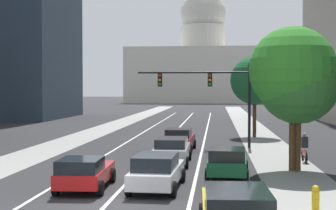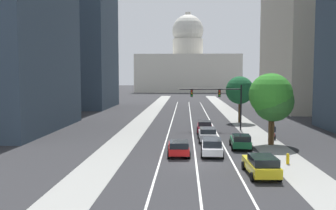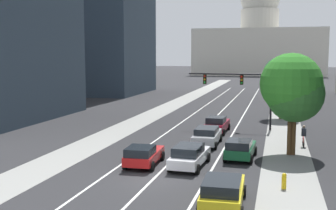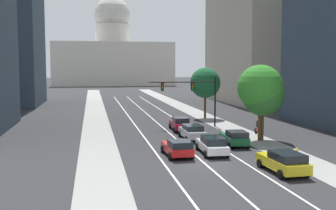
% 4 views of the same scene
% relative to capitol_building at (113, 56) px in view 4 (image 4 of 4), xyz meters
% --- Properties ---
extents(ground_plane, '(400.00, 400.00, 0.00)m').
position_rel_capitol_building_xyz_m(ground_plane, '(0.00, -94.41, -11.19)').
color(ground_plane, '#2B2B2D').
extents(sidewalk_left, '(3.38, 130.00, 0.01)m').
position_rel_capitol_building_xyz_m(sidewalk_left, '(-7.80, -99.41, -11.18)').
color(sidewalk_left, gray).
rests_on(sidewalk_left, ground).
extents(sidewalk_right, '(3.38, 130.00, 0.01)m').
position_rel_capitol_building_xyz_m(sidewalk_right, '(7.80, -99.41, -11.18)').
color(sidewalk_right, gray).
rests_on(sidewalk_right, ground).
extents(lane_stripe_left, '(0.16, 90.00, 0.01)m').
position_rel_capitol_building_xyz_m(lane_stripe_left, '(-3.05, -109.41, -11.18)').
color(lane_stripe_left, white).
rests_on(lane_stripe_left, ground).
extents(lane_stripe_center, '(0.16, 90.00, 0.01)m').
position_rel_capitol_building_xyz_m(lane_stripe_center, '(0.00, -109.41, -11.18)').
color(lane_stripe_center, white).
rests_on(lane_stripe_center, ground).
extents(lane_stripe_right, '(0.16, 90.00, 0.01)m').
position_rel_capitol_building_xyz_m(lane_stripe_right, '(3.05, -109.41, -11.18)').
color(lane_stripe_right, white).
rests_on(lane_stripe_right, ground).
extents(capitol_building, '(45.08, 23.64, 35.06)m').
position_rel_capitol_building_xyz_m(capitol_building, '(0.00, 0.00, 0.00)').
color(capitol_building, beige).
rests_on(capitol_building, ground).
extents(car_silver, '(2.04, 4.71, 1.51)m').
position_rel_capitol_building_xyz_m(car_silver, '(1.53, -123.90, -10.39)').
color(car_silver, '#B2B5BA').
rests_on(car_silver, ground).
extents(car_white, '(2.18, 4.82, 1.52)m').
position_rel_capitol_building_xyz_m(car_white, '(1.52, -130.97, -10.40)').
color(car_white, silver).
rests_on(car_white, ground).
extents(car_crimson, '(2.12, 4.82, 1.58)m').
position_rel_capitol_building_xyz_m(car_crimson, '(1.52, -118.13, -10.39)').
color(car_crimson, maroon).
rests_on(car_crimson, ground).
extents(car_green, '(2.15, 4.13, 1.49)m').
position_rel_capitol_building_xyz_m(car_green, '(4.57, -127.99, -10.41)').
color(car_green, '#14512D').
rests_on(car_green, ground).
extents(car_red, '(2.16, 4.31, 1.43)m').
position_rel_capitol_building_xyz_m(car_red, '(-1.52, -131.39, -10.44)').
color(car_red, red).
rests_on(car_red, ground).
extents(car_yellow, '(2.22, 4.71, 1.54)m').
position_rel_capitol_building_xyz_m(car_yellow, '(4.58, -137.82, -10.38)').
color(car_yellow, yellow).
rests_on(car_yellow, ground).
extents(traffic_signal_mast, '(8.22, 0.39, 6.00)m').
position_rel_capitol_building_xyz_m(traffic_signal_mast, '(3.70, -115.68, -6.88)').
color(traffic_signal_mast, black).
rests_on(traffic_signal_mast, ground).
extents(fire_hydrant, '(0.26, 0.35, 0.91)m').
position_rel_capitol_building_xyz_m(fire_hydrant, '(7.49, -134.16, -10.73)').
color(fire_hydrant, yellow).
rests_on(fire_hydrant, ground).
extents(cyclist, '(0.36, 1.70, 1.72)m').
position_rel_capitol_building_xyz_m(cyclist, '(9.13, -122.49, -10.34)').
color(cyclist, black).
rests_on(cyclist, ground).
extents(street_tree_mid_right, '(4.50, 4.50, 7.50)m').
position_rel_capitol_building_xyz_m(street_tree_mid_right, '(7.94, -125.67, -5.96)').
color(street_tree_mid_right, '#51381E').
rests_on(street_tree_mid_right, ground).
extents(street_tree_near_right, '(4.21, 4.21, 6.67)m').
position_rel_capitol_building_xyz_m(street_tree_near_right, '(8.24, -125.63, -6.64)').
color(street_tree_near_right, '#51381E').
rests_on(street_tree_near_right, ground).
extents(street_tree_far_right, '(4.27, 4.27, 7.15)m').
position_rel_capitol_building_xyz_m(street_tree_far_right, '(7.38, -107.69, -6.19)').
color(street_tree_far_right, '#51381E').
rests_on(street_tree_far_right, ground).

